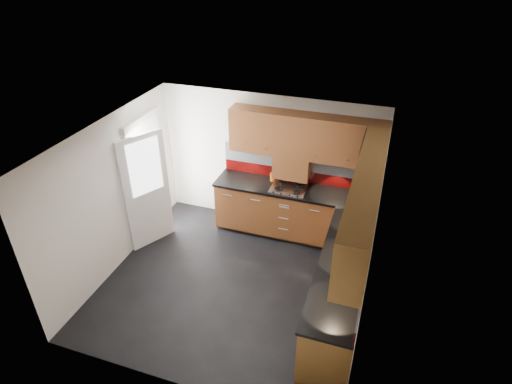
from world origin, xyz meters
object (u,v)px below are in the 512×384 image
(toaster, at_px, (370,194))
(food_processor, at_px, (357,211))
(gas_hob, at_px, (289,188))
(utensil_pot, at_px, (273,176))

(toaster, relative_size, food_processor, 1.03)
(toaster, bearing_deg, gas_hob, -176.17)
(toaster, bearing_deg, utensil_pot, 176.67)
(food_processor, bearing_deg, utensil_pot, 154.23)
(utensil_pot, distance_m, toaster, 1.63)
(gas_hob, relative_size, toaster, 1.79)
(toaster, xyz_separation_m, food_processor, (-0.13, -0.63, 0.05))
(utensil_pot, height_order, toaster, utensil_pot)
(food_processor, bearing_deg, gas_hob, 155.16)
(gas_hob, xyz_separation_m, toaster, (1.30, 0.09, 0.08))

